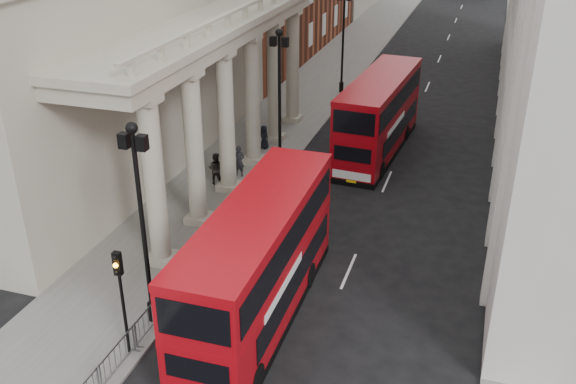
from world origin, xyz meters
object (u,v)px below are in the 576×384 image
object	(u,v)px
lamp_post_mid	(279,90)
traffic_light	(120,285)
lamp_post_south	(141,213)
bus_far	(379,114)
lamp_post_north	(343,33)
pedestrian_c	(264,137)
bus_near	(259,261)
pedestrian_b	(216,169)
pedestrian_a	(239,161)

from	to	relation	value
lamp_post_mid	traffic_light	xyz separation A→B (m)	(0.10, -18.02, -1.80)
lamp_post_south	bus_far	world-z (taller)	lamp_post_south
traffic_light	lamp_post_south	bearing A→B (deg)	92.84
lamp_post_mid	lamp_post_south	bearing A→B (deg)	-90.00
traffic_light	bus_far	distance (m)	22.92
lamp_post_south	lamp_post_north	size ratio (longest dim) A/B	1.00
bus_far	pedestrian_c	world-z (taller)	bus_far
traffic_light	bus_near	bearing A→B (deg)	43.59
bus_far	pedestrian_b	distance (m)	11.21
pedestrian_b	lamp_post_north	bearing A→B (deg)	-100.99
bus_far	pedestrian_b	world-z (taller)	bus_far
lamp_post_south	lamp_post_mid	distance (m)	16.00
pedestrian_b	traffic_light	bearing A→B (deg)	97.75
traffic_light	pedestrian_c	bearing A→B (deg)	95.54
lamp_post_mid	lamp_post_north	world-z (taller)	same
bus_near	bus_far	distance (m)	18.73
lamp_post_south	bus_far	size ratio (longest dim) A/B	0.72
lamp_post_north	bus_far	size ratio (longest dim) A/B	0.72
lamp_post_mid	pedestrian_c	xyz separation A→B (m)	(-1.88, 2.41, -4.02)
bus_near	pedestrian_b	world-z (taller)	bus_near
lamp_post_south	traffic_light	bearing A→B (deg)	-87.16
bus_near	pedestrian_b	bearing A→B (deg)	121.16
pedestrian_a	pedestrian_b	distance (m)	1.66
lamp_post_south	lamp_post_north	xyz separation A→B (m)	(0.00, 32.00, 0.00)
lamp_post_mid	pedestrian_a	world-z (taller)	lamp_post_mid
lamp_post_mid	pedestrian_a	distance (m)	4.77
lamp_post_south	traffic_light	xyz separation A→B (m)	(0.10, -2.02, -1.80)
lamp_post_south	lamp_post_north	distance (m)	32.00
traffic_light	bus_far	size ratio (longest dim) A/B	0.37
traffic_light	bus_near	world-z (taller)	bus_near
lamp_post_south	bus_near	size ratio (longest dim) A/B	0.72
pedestrian_c	bus_near	bearing A→B (deg)	-51.30
pedestrian_c	lamp_post_south	bearing A→B (deg)	-64.60
pedestrian_a	pedestrian_c	xyz separation A→B (m)	(-0.06, 4.51, -0.15)
lamp_post_mid	traffic_light	bearing A→B (deg)	-89.68
lamp_post_mid	lamp_post_north	size ratio (longest dim) A/B	1.00
traffic_light	pedestrian_a	bearing A→B (deg)	96.89
bus_far	pedestrian_a	xyz separation A→B (m)	(-6.99, -6.43, -1.55)
lamp_post_north	bus_far	world-z (taller)	lamp_post_north
lamp_post_north	pedestrian_b	size ratio (longest dim) A/B	4.45
pedestrian_b	pedestrian_c	xyz separation A→B (m)	(0.81, 5.93, -0.16)
lamp_post_north	pedestrian_a	world-z (taller)	lamp_post_north
lamp_post_north	pedestrian_c	xyz separation A→B (m)	(-1.88, -13.59, -4.02)
pedestrian_a	pedestrian_c	distance (m)	4.52
lamp_post_south	bus_near	world-z (taller)	lamp_post_south
traffic_light	bus_far	bearing A→B (deg)	77.22
pedestrian_c	traffic_light	bearing A→B (deg)	-64.90
bus_far	traffic_light	bearing A→B (deg)	-98.59
lamp_post_north	pedestrian_b	xyz separation A→B (m)	(-2.69, -19.52, -3.86)
lamp_post_south	pedestrian_c	size ratio (longest dim) A/B	5.39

